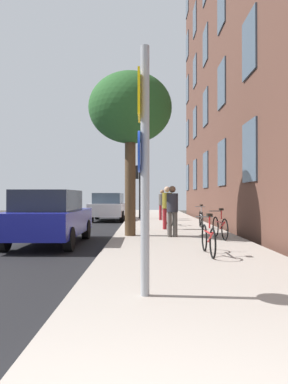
{
  "coord_description": "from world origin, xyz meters",
  "views": [
    {
      "loc": [
        0.04,
        -1.32,
        1.45
      ],
      "look_at": [
        0.08,
        12.9,
        1.62
      ],
      "focal_mm": 34.15,
      "sensor_mm": 36.0,
      "label": 1
    }
  ],
  "objects_px": {
    "pedestrian_0": "(171,208)",
    "sign_post": "(142,156)",
    "tree_near": "(129,110)",
    "pedestrian_2": "(161,203)",
    "car_0": "(49,217)",
    "bicycle_1": "(219,227)",
    "car_1": "(108,207)",
    "bicycle_3": "(168,217)",
    "bicycle_0": "(207,239)",
    "bicycle_2": "(200,219)",
    "pedestrian_1": "(166,205)",
    "traffic_light": "(137,181)"
  },
  "relations": [
    {
      "from": "tree_near",
      "to": "car_0",
      "type": "distance_m",
      "value": 4.51
    },
    {
      "from": "sign_post",
      "to": "pedestrian_1",
      "type": "bearing_deg",
      "value": 84.52
    },
    {
      "from": "bicycle_0",
      "to": "pedestrian_2",
      "type": "bearing_deg",
      "value": 92.14
    },
    {
      "from": "bicycle_1",
      "to": "pedestrian_0",
      "type": "distance_m",
      "value": 1.65
    },
    {
      "from": "bicycle_3",
      "to": "pedestrian_1",
      "type": "distance_m",
      "value": 2.16
    },
    {
      "from": "bicycle_3",
      "to": "traffic_light",
      "type": "bearing_deg",
      "value": 107.05
    },
    {
      "from": "pedestrian_0",
      "to": "sign_post",
      "type": "bearing_deg",
      "value": -97.59
    },
    {
      "from": "traffic_light",
      "to": "pedestrian_2",
      "type": "xyz_separation_m",
      "value": [
        1.37,
        -1.36,
        -1.24
      ]
    },
    {
      "from": "tree_near",
      "to": "pedestrian_1",
      "type": "distance_m",
      "value": 4.28
    },
    {
      "from": "bicycle_0",
      "to": "pedestrian_1",
      "type": "relative_size",
      "value": 0.99
    },
    {
      "from": "tree_near",
      "to": "bicycle_3",
      "type": "height_order",
      "value": "tree_near"
    },
    {
      "from": "traffic_light",
      "to": "car_1",
      "type": "distance_m",
      "value": 2.3
    },
    {
      "from": "tree_near",
      "to": "car_0",
      "type": "height_order",
      "value": "tree_near"
    },
    {
      "from": "traffic_light",
      "to": "sign_post",
      "type": "bearing_deg",
      "value": -88.83
    },
    {
      "from": "bicycle_1",
      "to": "car_1",
      "type": "relative_size",
      "value": 0.41
    },
    {
      "from": "bicycle_2",
      "to": "car_0",
      "type": "xyz_separation_m",
      "value": [
        -5.2,
        -4.43,
        0.34
      ]
    },
    {
      "from": "tree_near",
      "to": "bicycle_0",
      "type": "xyz_separation_m",
      "value": [
        1.93,
        -4.07,
        -3.91
      ]
    },
    {
      "from": "pedestrian_2",
      "to": "bicycle_3",
      "type": "bearing_deg",
      "value": -87.58
    },
    {
      "from": "pedestrian_1",
      "to": "sign_post",
      "type": "bearing_deg",
      "value": -95.48
    },
    {
      "from": "sign_post",
      "to": "pedestrian_0",
      "type": "height_order",
      "value": "sign_post"
    },
    {
      "from": "bicycle_1",
      "to": "car_1",
      "type": "bearing_deg",
      "value": 114.19
    },
    {
      "from": "bicycle_2",
      "to": "pedestrian_1",
      "type": "xyz_separation_m",
      "value": [
        -1.46,
        -0.59,
        0.6
      ]
    },
    {
      "from": "sign_post",
      "to": "bicycle_3",
      "type": "distance_m",
      "value": 12.02
    },
    {
      "from": "bicycle_3",
      "to": "car_1",
      "type": "relative_size",
      "value": 0.41
    },
    {
      "from": "sign_post",
      "to": "car_0",
      "type": "relative_size",
      "value": 0.77
    },
    {
      "from": "pedestrian_1",
      "to": "car_0",
      "type": "xyz_separation_m",
      "value": [
        -3.74,
        -3.84,
        -0.26
      ]
    },
    {
      "from": "sign_post",
      "to": "car_0",
      "type": "distance_m",
      "value": 6.7
    },
    {
      "from": "pedestrian_2",
      "to": "car_0",
      "type": "relative_size",
      "value": 0.39
    },
    {
      "from": "bicycle_1",
      "to": "car_1",
      "type": "height_order",
      "value": "car_1"
    },
    {
      "from": "bicycle_1",
      "to": "pedestrian_0",
      "type": "height_order",
      "value": "pedestrian_0"
    },
    {
      "from": "bicycle_2",
      "to": "car_0",
      "type": "bearing_deg",
      "value": -139.6
    },
    {
      "from": "traffic_light",
      "to": "tree_near",
      "type": "height_order",
      "value": "tree_near"
    },
    {
      "from": "pedestrian_1",
      "to": "car_1",
      "type": "relative_size",
      "value": 0.42
    },
    {
      "from": "sign_post",
      "to": "bicycle_0",
      "type": "xyz_separation_m",
      "value": [
        1.47,
        3.39,
        -1.51
      ]
    },
    {
      "from": "sign_post",
      "to": "bicycle_1",
      "type": "relative_size",
      "value": 1.97
    },
    {
      "from": "bicycle_0",
      "to": "bicycle_1",
      "type": "height_order",
      "value": "bicycle_1"
    },
    {
      "from": "bicycle_3",
      "to": "sign_post",
      "type": "bearing_deg",
      "value": -95.65
    },
    {
      "from": "pedestrian_2",
      "to": "car_1",
      "type": "xyz_separation_m",
      "value": [
        -3.08,
        1.0,
        -0.25
      ]
    },
    {
      "from": "bicycle_1",
      "to": "pedestrian_1",
      "type": "height_order",
      "value": "pedestrian_1"
    },
    {
      "from": "tree_near",
      "to": "bicycle_1",
      "type": "height_order",
      "value": "tree_near"
    },
    {
      "from": "pedestrian_0",
      "to": "tree_near",
      "type": "bearing_deg",
      "value": 163.84
    },
    {
      "from": "sign_post",
      "to": "car_0",
      "type": "bearing_deg",
      "value": 115.1
    },
    {
      "from": "traffic_light",
      "to": "bicycle_1",
      "type": "relative_size",
      "value": 1.88
    },
    {
      "from": "bicycle_3",
      "to": "pedestrian_1",
      "type": "relative_size",
      "value": 0.99
    },
    {
      "from": "bicycle_3",
      "to": "pedestrian_2",
      "type": "distance_m",
      "value": 3.65
    },
    {
      "from": "car_1",
      "to": "bicycle_2",
      "type": "bearing_deg",
      "value": -53.63
    },
    {
      "from": "car_0",
      "to": "tree_near",
      "type": "bearing_deg",
      "value": 32.38
    },
    {
      "from": "tree_near",
      "to": "bicycle_2",
      "type": "relative_size",
      "value": 3.22
    },
    {
      "from": "bicycle_0",
      "to": "bicycle_2",
      "type": "xyz_separation_m",
      "value": [
        0.93,
        7.01,
        0.02
      ]
    },
    {
      "from": "bicycle_1",
      "to": "pedestrian_1",
      "type": "distance_m",
      "value": 3.63
    }
  ]
}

